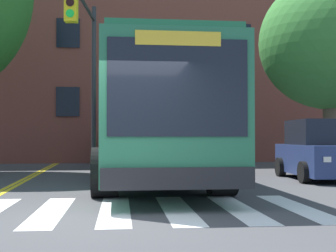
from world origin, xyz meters
TOP-DOWN VIEW (x-y plane):
  - ground_plane at (0.00, 0.00)m, footprint 120.00×120.00m
  - crosswalk at (-0.49, 1.01)m, footprint 8.13×3.53m
  - lane_line_yellow_inner at (-2.57, 15.01)m, footprint 0.12×36.00m
  - lane_line_yellow_outer at (-2.41, 15.01)m, footprint 0.12×36.00m
  - city_bus at (1.17, 6.35)m, footprint 3.15×11.90m
  - car_navy_far_lane at (6.15, 6.07)m, footprint 2.14×3.78m
  - car_black_behind_bus at (0.62, 14.90)m, footprint 2.19×3.87m
  - traffic_light_overhead at (-0.79, 8.18)m, footprint 0.76×4.37m
  - street_tree_curbside_large at (8.00, 8.89)m, footprint 6.54×6.30m
  - building_facade at (2.25, 20.37)m, footprint 31.69×9.82m

SIDE VIEW (x-z plane):
  - ground_plane at x=0.00m, z-range 0.00..0.00m
  - lane_line_yellow_inner at x=-2.57m, z-range 0.00..0.01m
  - lane_line_yellow_outer at x=-2.41m, z-range 0.00..0.01m
  - crosswalk at x=-0.49m, z-range 0.00..0.01m
  - car_black_behind_bus at x=0.62m, z-range -0.07..1.64m
  - car_navy_far_lane at x=6.15m, z-range -0.07..1.70m
  - city_bus at x=1.17m, z-range 0.16..3.42m
  - traffic_light_overhead at x=-0.79m, z-range 1.05..7.01m
  - street_tree_curbside_large at x=8.00m, z-range 1.09..8.25m
  - building_facade at x=2.25m, z-range 0.00..11.73m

